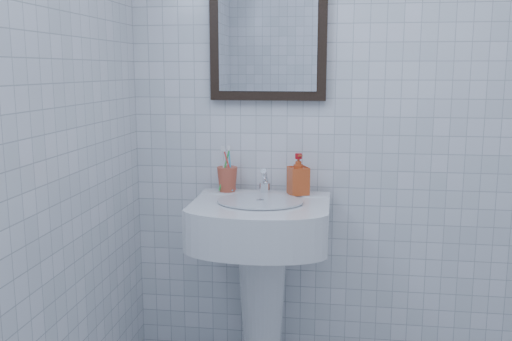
# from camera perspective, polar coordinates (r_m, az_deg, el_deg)

# --- Properties ---
(wall_back) EXTENTS (2.20, 0.02, 2.50)m
(wall_back) POSITION_cam_1_polar(r_m,az_deg,el_deg) (2.49, 12.72, 7.03)
(wall_back) COLOR white
(wall_back) RESTS_ON ground
(washbasin) EXTENTS (0.55, 0.41, 0.85)m
(washbasin) POSITION_cam_1_polar(r_m,az_deg,el_deg) (2.42, 0.57, -9.18)
(washbasin) COLOR white
(washbasin) RESTS_ON ground
(faucet) EXTENTS (0.05, 0.10, 0.12)m
(faucet) POSITION_cam_1_polar(r_m,az_deg,el_deg) (2.44, 0.89, -1.26)
(faucet) COLOR silver
(faucet) RESTS_ON washbasin
(toothbrush_cup) EXTENTS (0.11, 0.11, 0.11)m
(toothbrush_cup) POSITION_cam_1_polar(r_m,az_deg,el_deg) (2.48, -2.89, -0.87)
(toothbrush_cup) COLOR #B94B33
(toothbrush_cup) RESTS_ON washbasin
(soap_dispenser) EXTENTS (0.10, 0.11, 0.18)m
(soap_dispenser) POSITION_cam_1_polar(r_m,az_deg,el_deg) (2.42, 4.25, -0.36)
(soap_dispenser) COLOR red
(soap_dispenser) RESTS_ON washbasin
(wall_mirror) EXTENTS (0.50, 0.04, 0.62)m
(wall_mirror) POSITION_cam_1_polar(r_m,az_deg,el_deg) (2.49, 1.21, 14.18)
(wall_mirror) COLOR black
(wall_mirror) RESTS_ON wall_back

